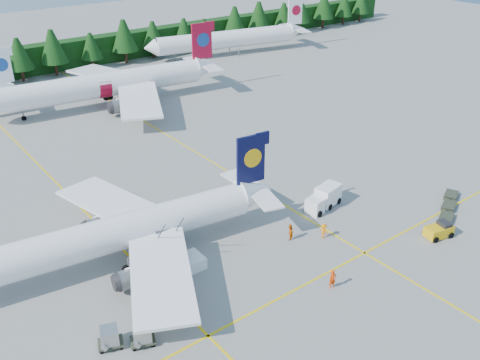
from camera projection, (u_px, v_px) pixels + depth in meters
ground at (284, 247)px, 57.32m from camera, size 320.00×320.00×0.00m
taxi_stripe_a at (85, 212)px, 63.84m from camera, size 0.25×120.00×0.01m
taxi_stripe_b at (221, 167)px, 74.65m from camera, size 0.25×120.00×0.01m
taxi_stripe_cross at (324, 274)px, 53.09m from camera, size 80.00×0.25×0.01m
treeline_hedge at (28, 61)px, 113.69m from camera, size 220.00×4.00×6.00m
airliner_navy at (99, 239)px, 52.98m from camera, size 36.54×29.88×10.65m
airliner_red at (98, 86)px, 95.09m from camera, size 43.86×35.91×12.77m
airliner_far_right at (222, 40)px, 127.84m from camera, size 41.01×11.48×12.04m
airstairs at (178, 262)px, 53.38m from camera, size 4.83×6.55×4.30m
service_truck at (323, 198)px, 64.24m from camera, size 5.52×2.90×2.54m
baggage_tug at (439, 230)px, 58.80m from camera, size 3.32×2.27×1.62m
dolly_train at (448, 210)px, 63.27m from camera, size 10.64×6.47×0.14m
uld_pair at (126, 335)px, 44.13m from camera, size 4.74×3.56×1.58m
crew_a at (333, 279)px, 50.81m from camera, size 0.82×0.63×2.01m
crew_b at (290, 232)px, 58.20m from camera, size 1.12×1.02×1.86m
crew_c at (324, 231)px, 58.56m from camera, size 0.61×0.79×1.72m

